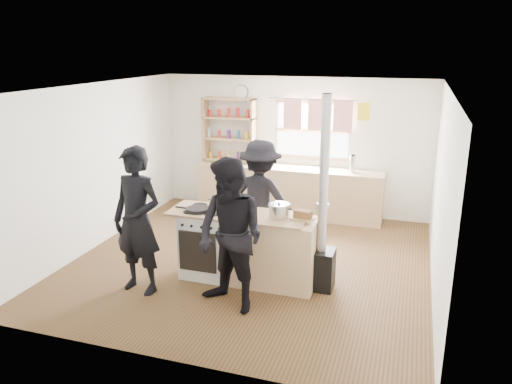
# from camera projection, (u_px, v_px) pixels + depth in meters

# --- Properties ---
(ground) EXTENTS (5.00, 5.00, 0.01)m
(ground) POSITION_uv_depth(u_px,v_px,m) (251.00, 262.00, 7.28)
(ground) COLOR brown
(ground) RESTS_ON ground
(back_counter) EXTENTS (3.40, 0.55, 0.90)m
(back_counter) POSITION_uv_depth(u_px,v_px,m) (289.00, 191.00, 9.18)
(back_counter) COLOR tan
(back_counter) RESTS_ON ground
(shelving_unit) EXTENTS (1.00, 0.28, 1.20)m
(shelving_unit) POSITION_uv_depth(u_px,v_px,m) (229.00, 130.00, 9.34)
(shelving_unit) COLOR tan
(shelving_unit) RESTS_ON back_counter
(thermos) EXTENTS (0.10, 0.10, 0.29)m
(thermos) POSITION_uv_depth(u_px,v_px,m) (353.00, 164.00, 8.68)
(thermos) COLOR silver
(thermos) RESTS_ON back_counter
(cooking_island) EXTENTS (1.97, 0.64, 0.93)m
(cooking_island) POSITION_uv_depth(u_px,v_px,m) (248.00, 247.00, 6.60)
(cooking_island) COLOR white
(cooking_island) RESTS_ON ground
(skillet_greens) EXTENTS (0.33, 0.33, 0.05)m
(skillet_greens) POSITION_uv_depth(u_px,v_px,m) (198.00, 209.00, 6.57)
(skillet_greens) COLOR black
(skillet_greens) RESTS_ON cooking_island
(roast_tray) EXTENTS (0.40, 0.33, 0.07)m
(roast_tray) POSITION_uv_depth(u_px,v_px,m) (238.00, 211.00, 6.46)
(roast_tray) COLOR silver
(roast_tray) RESTS_ON cooking_island
(stockpot_stove) EXTENTS (0.21, 0.21, 0.17)m
(stockpot_stove) POSITION_uv_depth(u_px,v_px,m) (218.00, 202.00, 6.74)
(stockpot_stove) COLOR silver
(stockpot_stove) RESTS_ON cooking_island
(stockpot_counter) EXTENTS (0.27, 0.27, 0.20)m
(stockpot_counter) POSITION_uv_depth(u_px,v_px,m) (279.00, 211.00, 6.33)
(stockpot_counter) COLOR #B6B6B8
(stockpot_counter) RESTS_ON cooking_island
(bread_board) EXTENTS (0.31, 0.25, 0.12)m
(bread_board) POSITION_uv_depth(u_px,v_px,m) (303.00, 216.00, 6.27)
(bread_board) COLOR tan
(bread_board) RESTS_ON cooking_island
(flue_heater) EXTENTS (0.35, 0.35, 2.50)m
(flue_heater) POSITION_uv_depth(u_px,v_px,m) (321.00, 241.00, 6.33)
(flue_heater) COLOR black
(flue_heater) RESTS_ON ground
(person_near_left) EXTENTS (0.74, 0.54, 1.88)m
(person_near_left) POSITION_uv_depth(u_px,v_px,m) (137.00, 221.00, 6.19)
(person_near_left) COLOR black
(person_near_left) RESTS_ON ground
(person_near_right) EXTENTS (1.09, 0.98, 1.83)m
(person_near_right) POSITION_uv_depth(u_px,v_px,m) (231.00, 236.00, 5.76)
(person_near_right) COLOR black
(person_near_right) RESTS_ON ground
(person_far) EXTENTS (1.18, 0.74, 1.74)m
(person_far) POSITION_uv_depth(u_px,v_px,m) (260.00, 199.00, 7.32)
(person_far) COLOR black
(person_far) RESTS_ON ground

